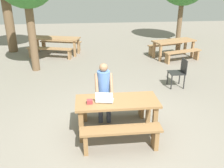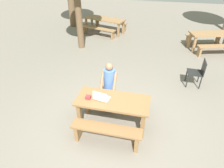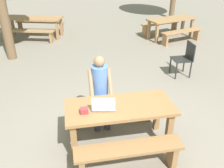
{
  "view_description": "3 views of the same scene",
  "coord_description": "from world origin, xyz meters",
  "px_view_note": "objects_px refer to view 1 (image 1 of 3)",
  "views": [
    {
      "loc": [
        -0.58,
        -4.36,
        2.93
      ],
      "look_at": [
        -0.07,
        0.25,
        1.0
      ],
      "focal_mm": 39.32,
      "sensor_mm": 36.0,
      "label": 1
    },
    {
      "loc": [
        0.76,
        -3.35,
        3.49
      ],
      "look_at": [
        -0.07,
        0.25,
        1.0
      ],
      "focal_mm": 31.35,
      "sensor_mm": 36.0,
      "label": 2
    },
    {
      "loc": [
        -0.69,
        -3.02,
        2.79
      ],
      "look_at": [
        -0.07,
        0.25,
        1.0
      ],
      "focal_mm": 39.09,
      "sensor_mm": 36.0,
      "label": 3
    }
  ],
  "objects_px": {
    "picnic_table_front": "(117,106)",
    "small_pouch": "(90,102)",
    "plastic_chair": "(179,72)",
    "picnic_table_mid": "(55,40)",
    "laptop": "(104,99)",
    "person_seated": "(104,89)",
    "picnic_table_rear": "(174,43)"
  },
  "relations": [
    {
      "from": "small_pouch",
      "to": "picnic_table_mid",
      "type": "height_order",
      "value": "small_pouch"
    },
    {
      "from": "laptop",
      "to": "picnic_table_mid",
      "type": "height_order",
      "value": "laptop"
    },
    {
      "from": "picnic_table_front",
      "to": "plastic_chair",
      "type": "bearing_deg",
      "value": 46.06
    },
    {
      "from": "small_pouch",
      "to": "person_seated",
      "type": "bearing_deg",
      "value": 63.21
    },
    {
      "from": "laptop",
      "to": "picnic_table_rear",
      "type": "distance_m",
      "value": 6.22
    },
    {
      "from": "plastic_chair",
      "to": "picnic_table_front",
      "type": "bearing_deg",
      "value": -43.29
    },
    {
      "from": "person_seated",
      "to": "picnic_table_rear",
      "type": "height_order",
      "value": "person_seated"
    },
    {
      "from": "laptop",
      "to": "picnic_table_rear",
      "type": "xyz_separation_m",
      "value": [
        3.29,
        5.28,
        -0.2
      ]
    },
    {
      "from": "picnic_table_front",
      "to": "small_pouch",
      "type": "height_order",
      "value": "small_pouch"
    },
    {
      "from": "person_seated",
      "to": "picnic_table_rear",
      "type": "distance_m",
      "value": 5.7
    },
    {
      "from": "laptop",
      "to": "person_seated",
      "type": "distance_m",
      "value": 0.6
    },
    {
      "from": "small_pouch",
      "to": "plastic_chair",
      "type": "relative_size",
      "value": 0.13
    },
    {
      "from": "small_pouch",
      "to": "plastic_chair",
      "type": "xyz_separation_m",
      "value": [
        2.69,
        2.32,
        -0.32
      ]
    },
    {
      "from": "laptop",
      "to": "small_pouch",
      "type": "distance_m",
      "value": 0.3
    },
    {
      "from": "small_pouch",
      "to": "picnic_table_rear",
      "type": "distance_m",
      "value": 6.42
    },
    {
      "from": "picnic_table_front",
      "to": "picnic_table_mid",
      "type": "distance_m",
      "value": 6.59
    },
    {
      "from": "small_pouch",
      "to": "picnic_table_rear",
      "type": "bearing_deg",
      "value": 56.03
    },
    {
      "from": "person_seated",
      "to": "plastic_chair",
      "type": "xyz_separation_m",
      "value": [
        2.37,
        1.67,
        -0.3
      ]
    },
    {
      "from": "picnic_table_front",
      "to": "plastic_chair",
      "type": "relative_size",
      "value": 1.92
    },
    {
      "from": "small_pouch",
      "to": "picnic_table_mid",
      "type": "relative_size",
      "value": 0.05
    },
    {
      "from": "picnic_table_front",
      "to": "person_seated",
      "type": "relative_size",
      "value": 1.24
    },
    {
      "from": "picnic_table_front",
      "to": "person_seated",
      "type": "xyz_separation_m",
      "value": [
        -0.22,
        0.56,
        0.15
      ]
    },
    {
      "from": "plastic_chair",
      "to": "picnic_table_rear",
      "type": "distance_m",
      "value": 3.14
    },
    {
      "from": "small_pouch",
      "to": "picnic_table_rear",
      "type": "height_order",
      "value": "small_pouch"
    },
    {
      "from": "person_seated",
      "to": "laptop",
      "type": "bearing_deg",
      "value": -93.29
    },
    {
      "from": "plastic_chair",
      "to": "person_seated",
      "type": "bearing_deg",
      "value": -54.16
    },
    {
      "from": "person_seated",
      "to": "picnic_table_rear",
      "type": "bearing_deg",
      "value": 55.12
    },
    {
      "from": "plastic_chair",
      "to": "small_pouch",
      "type": "bearing_deg",
      "value": -48.66
    },
    {
      "from": "picnic_table_mid",
      "to": "laptop",
      "type": "bearing_deg",
      "value": -59.43
    },
    {
      "from": "plastic_chair",
      "to": "picnic_table_rear",
      "type": "height_order",
      "value": "plastic_chair"
    },
    {
      "from": "small_pouch",
      "to": "person_seated",
      "type": "relative_size",
      "value": 0.08
    },
    {
      "from": "person_seated",
      "to": "picnic_table_rear",
      "type": "relative_size",
      "value": 0.7
    }
  ]
}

